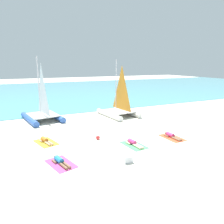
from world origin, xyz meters
TOP-DOWN VIEW (x-y plane):
  - ground_plane at (0.00, 10.00)m, footprint 120.00×120.00m
  - ocean_water at (0.00, 30.37)m, footprint 120.00×40.00m
  - sailboat_white at (2.14, 7.59)m, footprint 3.26×4.62m
  - sailboat_blue at (-5.12, 9.03)m, footprint 3.60×4.93m
  - towel_leftmost at (-5.72, 2.93)m, footprint 1.59×2.13m
  - sunbather_leftmost at (-5.74, 3.00)m, footprint 0.81×1.55m
  - towel_center_left at (-5.46, -0.63)m, footprint 1.55×2.12m
  - sunbather_center_left at (-5.48, -0.57)m, footprint 0.78×1.55m
  - towel_center_right at (-0.59, 0.02)m, footprint 1.28×2.00m
  - sunbather_center_right at (-0.60, 0.08)m, footprint 0.58×1.57m
  - towel_rightmost at (2.62, 0.09)m, footprint 1.16×1.94m
  - sunbather_rightmost at (2.62, 0.15)m, footprint 0.55×1.56m
  - beach_ball at (-2.34, 2.00)m, footprint 0.28×0.28m
  - cooler_box at (-2.16, -1.95)m, footprint 0.50×0.36m

SIDE VIEW (x-z plane):
  - ground_plane at x=0.00m, z-range 0.00..0.00m
  - towel_leftmost at x=-5.72m, z-range 0.00..0.01m
  - towel_center_left at x=-5.46m, z-range 0.00..0.01m
  - towel_center_right at x=-0.59m, z-range 0.00..0.01m
  - towel_rightmost at x=2.62m, z-range 0.00..0.01m
  - ocean_water at x=0.00m, z-range 0.00..0.05m
  - sunbather_leftmost at x=-5.74m, z-range -0.02..0.28m
  - sunbather_center_left at x=-5.48m, z-range -0.02..0.28m
  - sunbather_center_right at x=-0.60m, z-range -0.02..0.28m
  - sunbather_rightmost at x=2.62m, z-range -0.02..0.28m
  - beach_ball at x=-2.34m, z-range 0.00..0.28m
  - cooler_box at x=-2.16m, z-range 0.00..0.36m
  - sailboat_white at x=2.14m, z-range -1.98..3.66m
  - sailboat_blue at x=-5.12m, z-range -2.06..3.82m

